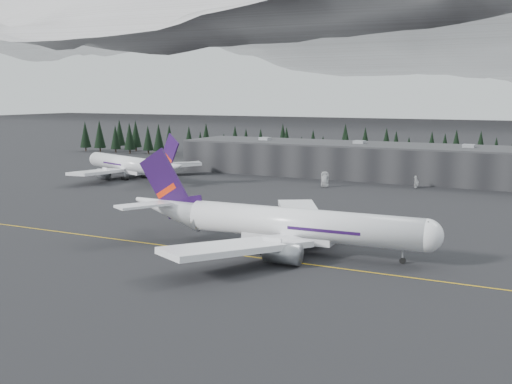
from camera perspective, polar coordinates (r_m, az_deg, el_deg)
The scene contains 8 objects.
ground at distance 131.48m, azimuth -4.01°, elevation -5.06°, with size 1400.00×1400.00×0.00m, color black.
taxiline at distance 129.82m, azimuth -4.47°, elevation -5.24°, with size 400.00×0.40×0.02m, color gold.
terminal at distance 244.55m, azimuth 11.36°, elevation 2.70°, with size 160.00×30.00×12.60m.
treeline at distance 280.05m, azimuth 13.47°, elevation 3.62°, with size 360.00×20.00×15.00m, color black.
jet_main at distance 129.32m, azimuth 1.75°, elevation -2.75°, with size 67.26×62.01×19.77m.
jet_parked at distance 242.30m, azimuth -10.90°, elevation 2.37°, with size 59.19×52.95×18.00m.
gse_vehicle_a at distance 217.88m, azimuth 6.14°, elevation 0.62°, with size 2.46×5.34×1.48m, color white.
gse_vehicle_b at distance 221.02m, azimuth 14.06°, elevation 0.52°, with size 1.70×4.22×1.44m, color silver.
Camera 1 is at (66.53, -108.99, 31.32)m, focal length 45.00 mm.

